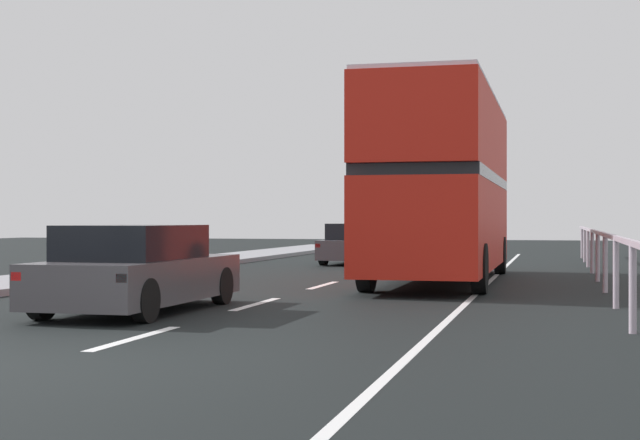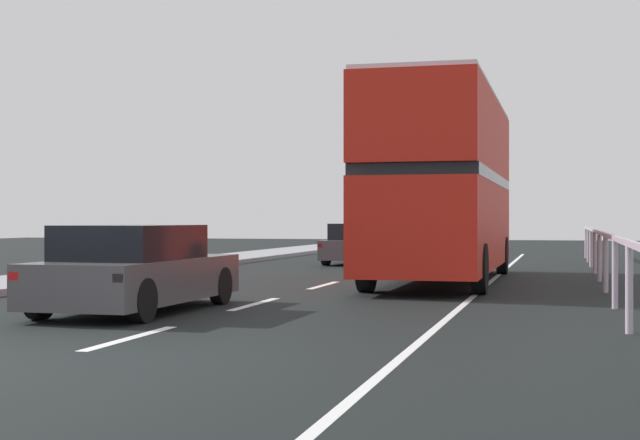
% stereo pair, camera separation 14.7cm
% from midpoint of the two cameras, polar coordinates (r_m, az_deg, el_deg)
% --- Properties ---
extents(ground_plane, '(74.81, 120.00, 0.10)m').
position_cam_midpoint_polar(ground_plane, '(10.45, -15.62, -8.32)').
color(ground_plane, black).
extents(lane_paint_markings, '(3.66, 46.00, 0.01)m').
position_cam_midpoint_polar(lane_paint_markings, '(17.36, 4.10, -4.81)').
color(lane_paint_markings, silver).
rests_on(lane_paint_markings, ground).
extents(bridge_side_railing, '(0.10, 42.00, 1.20)m').
position_cam_midpoint_polar(bridge_side_railing, '(18.01, 16.87, -1.57)').
color(bridge_side_railing, '#BBA8B9').
rests_on(bridge_side_railing, ground).
extents(double_decker_bus_red, '(2.56, 10.15, 4.37)m').
position_cam_midpoint_polar(double_decker_bus_red, '(22.41, 7.21, 2.25)').
color(double_decker_bus_red, red).
rests_on(double_decker_bus_red, ground).
extents(hatchback_car_near, '(1.87, 4.51, 1.38)m').
position_cam_midpoint_polar(hatchback_car_near, '(15.32, -11.20, -2.97)').
color(hatchback_car_near, '#48464A').
rests_on(hatchback_car_near, ground).
extents(sedan_car_ahead, '(1.91, 4.45, 1.34)m').
position_cam_midpoint_polar(sedan_car_ahead, '(31.44, 2.17, -1.47)').
color(sedan_car_ahead, '#48474D').
rests_on(sedan_car_ahead, ground).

